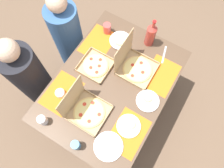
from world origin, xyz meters
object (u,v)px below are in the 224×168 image
object	(u,v)px
pizza_box_corner_right	(85,109)
cup_dark	(76,145)
plate_middle	(108,146)
cup_red	(43,120)
plate_far_left	(129,126)
plate_near_right	(148,101)
condiment_bowl	(60,93)
pizza_box_edge_far	(134,65)
pizza_box_center	(95,66)
diner_right_seat	(68,38)
soda_bottle	(151,35)
cup_clear_right	(107,28)
diner_left_seat	(33,80)
plate_near_left	(120,41)

from	to	relation	value
pizza_box_corner_right	cup_dark	world-z (taller)	pizza_box_corner_right
plate_middle	cup_red	distance (m)	0.58
plate_far_left	plate_near_right	world-z (taller)	same
cup_red	condiment_bowl	world-z (taller)	cup_red
pizza_box_edge_far	plate_near_right	size ratio (longest dim) A/B	1.70
pizza_box_edge_far	cup_dark	distance (m)	0.85
pizza_box_center	diner_right_seat	xyz separation A→B (m)	(0.23, 0.52, -0.24)
pizza_box_corner_right	condiment_bowl	world-z (taller)	pizza_box_corner_right
cup_dark	cup_red	xyz separation A→B (m)	(0.02, 0.35, -0.00)
pizza_box_corner_right	soda_bottle	size ratio (longest dim) A/B	1.05
plate_far_left	cup_clear_right	bearing A→B (deg)	42.38
pizza_box_center	cup_clear_right	distance (m)	0.40
diner_left_seat	plate_middle	bearing A→B (deg)	-99.93
pizza_box_corner_right	soda_bottle	bearing A→B (deg)	-9.19
pizza_box_corner_right	cup_dark	xyz separation A→B (m)	(-0.28, -0.10, 0.00)
pizza_box_edge_far	soda_bottle	xyz separation A→B (m)	(0.31, 0.01, 0.08)
cup_clear_right	diner_left_seat	xyz separation A→B (m)	(-0.76, 0.42, -0.25)
cup_dark	diner_right_seat	bearing A→B (deg)	40.79
plate_near_right	diner_right_seat	bearing A→B (deg)	75.71
plate_near_right	plate_far_left	bearing A→B (deg)	173.31
pizza_box_edge_far	plate_far_left	bearing A→B (deg)	-155.56
cup_red	pizza_box_corner_right	bearing A→B (deg)	-44.20
pizza_box_corner_right	plate_middle	distance (m)	0.35
soda_bottle	diner_left_seat	bearing A→B (deg)	135.99
plate_near_right	pizza_box_corner_right	bearing A→B (deg)	130.49
pizza_box_edge_far	plate_middle	size ratio (longest dim) A/B	1.44
cup_dark	plate_near_right	bearing A→B (deg)	-26.43
plate_near_right	cup_dark	size ratio (longest dim) A/B	1.92
pizza_box_edge_far	plate_near_right	world-z (taller)	pizza_box_edge_far
plate_middle	diner_left_seat	bearing A→B (deg)	80.07
plate_near_right	condiment_bowl	world-z (taller)	condiment_bowl
soda_bottle	cup_dark	distance (m)	1.16
plate_near_left	soda_bottle	bearing A→B (deg)	-61.87
pizza_box_center	condiment_bowl	distance (m)	0.41
pizza_box_center	cup_dark	xyz separation A→B (m)	(-0.68, -0.26, 0.04)
soda_bottle	pizza_box_corner_right	bearing A→B (deg)	170.81
pizza_box_corner_right	cup_clear_right	xyz separation A→B (m)	(0.78, 0.27, 0.00)
plate_middle	condiment_bowl	size ratio (longest dim) A/B	2.95
pizza_box_center	cup_red	world-z (taller)	cup_red
plate_middle	condiment_bowl	world-z (taller)	condiment_bowl
cup_dark	condiment_bowl	bearing A→B (deg)	52.19
plate_far_left	soda_bottle	bearing A→B (deg)	16.22
condiment_bowl	plate_far_left	bearing A→B (deg)	-84.21
cup_dark	condiment_bowl	size ratio (longest dim) A/B	1.30
cup_red	diner_left_seat	bearing A→B (deg)	57.20
pizza_box_center	soda_bottle	distance (m)	0.58
diner_left_seat	plate_far_left	bearing A→B (deg)	-87.21
pizza_box_edge_far	cup_red	distance (m)	0.92
plate_near_left	soda_bottle	xyz separation A→B (m)	(0.13, -0.24, 0.12)
plate_near_right	cup_clear_right	size ratio (longest dim) A/B	1.91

